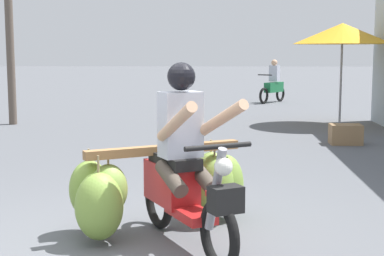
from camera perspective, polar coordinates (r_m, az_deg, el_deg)
The scene contains 5 objects.
ground_plane at distance 5.00m, azimuth -8.10°, elevation -12.10°, with size 120.00×120.00×0.00m, color #56595E.
motorbike_main_loaded at distance 5.34m, azimuth -2.25°, elevation -5.31°, with size 1.75×1.96×1.58m.
motorbike_distant_ahead_left at distance 19.27m, azimuth 7.96°, elevation 4.16°, with size 0.98×1.39×1.40m.
market_umbrella_near_shop at distance 13.58m, azimuth 14.47°, elevation 8.91°, with size 2.19×2.19×2.29m.
produce_crate at distance 10.90m, azimuth 14.77°, elevation -0.60°, with size 0.56×0.40×0.36m, color olive.
Camera 1 is at (0.95, -4.62, 1.67)m, focal length 54.63 mm.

